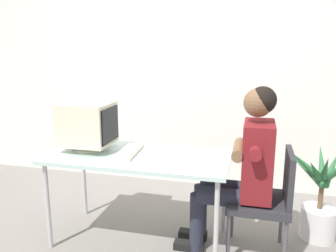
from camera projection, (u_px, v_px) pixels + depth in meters
The scene contains 8 objects.
ground_plane at pixel (141, 239), 2.94m from camera, with size 12.00×12.00×0.00m, color gray.
wall_back at pixel (204, 56), 3.86m from camera, with size 8.00×0.10×3.00m, color silver.
desk at pixel (139, 161), 2.78m from camera, with size 1.46×0.72×0.75m.
crt_monitor at pixel (88, 124), 2.87m from camera, with size 0.41×0.37×0.40m.
keyboard at pixel (129, 152), 2.80m from camera, with size 0.17×0.43×0.03m.
office_chair at pixel (267, 196), 2.62m from camera, with size 0.46×0.46×0.85m.
person_seated at pixel (243, 165), 2.61m from camera, with size 0.73×0.59×1.32m.
potted_plant at pixel (320, 197), 2.88m from camera, with size 0.64×0.63×0.84m.
Camera 1 is at (0.89, -2.51, 1.58)m, focal length 36.82 mm.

